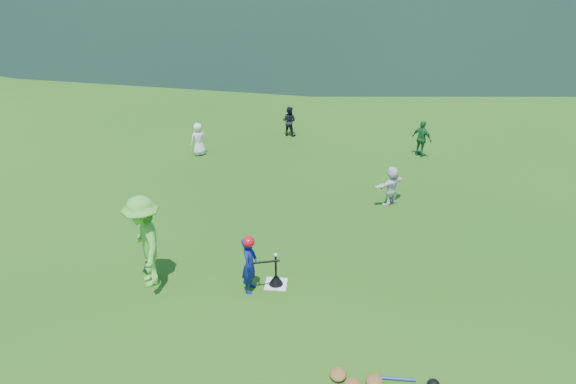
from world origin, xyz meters
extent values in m
plane|color=#1C5212|center=(0.00, 0.00, 0.00)|extent=(120.00, 120.00, 0.00)
cube|color=silver|center=(0.00, 0.00, 0.01)|extent=(0.45, 0.45, 0.02)
sphere|color=white|center=(0.00, 0.00, 0.74)|extent=(0.08, 0.08, 0.08)
imported|color=navy|center=(-0.50, -0.23, 0.62)|extent=(0.36, 0.49, 1.24)
imported|color=#58C239|center=(-2.65, -0.18, 1.00)|extent=(1.25, 1.49, 2.00)
imported|color=white|center=(-3.23, 6.59, 0.52)|extent=(0.61, 0.56, 1.04)
imported|color=black|center=(-0.57, 8.56, 0.51)|extent=(0.59, 0.52, 1.02)
imported|color=#1E652D|center=(3.72, 7.17, 0.58)|extent=(0.71, 0.65, 1.16)
imported|color=white|center=(2.58, 3.84, 0.53)|extent=(0.95, 0.90, 1.07)
cone|color=black|center=(0.00, 0.00, 0.11)|extent=(0.30, 0.30, 0.18)
cylinder|color=black|center=(0.00, 0.00, 0.45)|extent=(0.04, 0.04, 0.50)
ellipsoid|color=red|center=(-0.50, -0.23, 1.16)|extent=(0.24, 0.26, 0.22)
cylinder|color=black|center=(-0.20, -0.22, 0.70)|extent=(0.62, 0.18, 0.07)
ellipsoid|color=olive|center=(1.94, -2.56, 0.06)|extent=(0.28, 0.34, 0.13)
ellipsoid|color=olive|center=(1.34, -2.46, 0.06)|extent=(0.28, 0.34, 0.13)
cylinder|color=#263FA5|center=(2.29, -2.43, 0.03)|extent=(0.68, 0.06, 0.05)
cube|color=gray|center=(0.00, 28.00, 0.60)|extent=(70.00, 0.03, 1.20)
cube|color=yellow|center=(0.00, 28.00, 1.24)|extent=(70.00, 0.08, 0.08)
cylinder|color=gray|center=(0.00, 28.00, 0.60)|extent=(0.07, 0.07, 1.30)
camera|label=1|loc=(1.20, -9.47, 7.05)|focal=35.00mm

